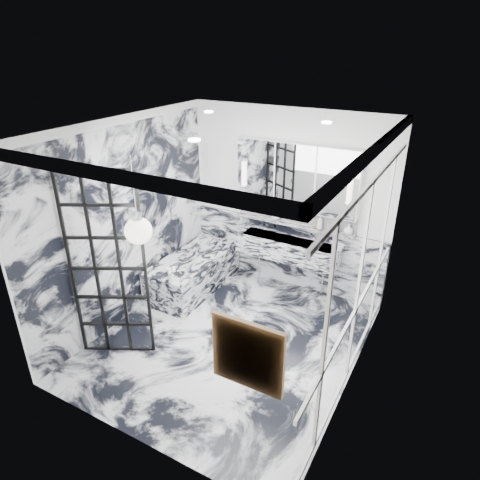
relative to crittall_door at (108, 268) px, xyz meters
The scene contains 25 objects.
floor 1.86m from the crittall_door, 36.25° to the left, with size 3.60×3.60×0.00m, color silver.
ceiling 2.15m from the crittall_door, 36.25° to the left, with size 3.60×3.60×0.00m, color white.
wall_back 2.89m from the crittall_door, 66.47° to the left, with size 3.60×3.60×0.00m, color white.
wall_front 1.51m from the crittall_door, 39.71° to the right, with size 3.60×3.60×0.00m, color white.
wall_left 0.98m from the crittall_door, 118.00° to the left, with size 3.60×3.60×0.00m, color white.
wall_right 2.88m from the crittall_door, 17.05° to the left, with size 3.60×3.60×0.00m, color white.
marble_clad_back 2.94m from the crittall_door, 66.27° to the left, with size 3.18×0.05×1.05m, color silver.
marble_clad_left 0.96m from the crittall_door, 117.20° to the left, with size 0.02×3.56×2.68m, color silver.
panel_molding 2.86m from the crittall_door, 17.17° to the left, with size 0.03×3.40×2.30m, color white.
soap_bottle_a 3.08m from the crittall_door, 56.02° to the left, with size 0.08×0.08×0.21m, color #8C5919.
soap_bottle_b 3.23m from the crittall_door, 52.33° to the left, with size 0.08×0.08×0.17m, color #4C4C51.
soap_bottle_c 3.34m from the crittall_door, 49.89° to the left, with size 0.13×0.13×0.17m, color silver.
face_pot 2.75m from the crittall_door, 68.49° to the left, with size 0.16×0.16×0.16m, color white.
amber_bottle 3.06m from the crittall_door, 56.70° to the left, with size 0.04×0.04×0.10m, color #8C5919.
flower_vase 1.14m from the crittall_door, 80.79° to the left, with size 0.08×0.08×0.12m, color silver.
crittall_door is the anchor object (origin of this frame).
artwork 2.55m from the crittall_door, 21.29° to the right, with size 0.48×0.05×0.48m, color #BB7513.
pendant_light 1.32m from the crittall_door, 23.36° to the right, with size 0.26×0.26×0.26m, color white.
trough_sink 2.77m from the crittall_door, 61.52° to the left, with size 1.60×0.45×0.30m, color silver.
ledge 2.88m from the crittall_door, 63.09° to the left, with size 1.90×0.14×0.04m, color silver.
subway_tile 2.93m from the crittall_door, 63.64° to the left, with size 1.90×0.03×0.23m, color white.
mirror_cabinet 2.95m from the crittall_door, 63.14° to the left, with size 1.90×0.16×1.00m, color white.
sconce_left 2.59m from the crittall_door, 78.99° to the left, with size 0.07×0.07×0.40m, color white.
sconce_right 3.31m from the crittall_door, 49.39° to the left, with size 0.07×0.07×0.40m, color white.
bathtub 1.97m from the crittall_door, 90.78° to the left, with size 0.75×1.65×0.55m, color silver.
Camera 1 is at (2.34, -3.95, 3.66)m, focal length 32.00 mm.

